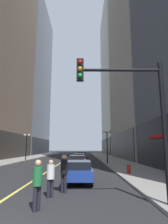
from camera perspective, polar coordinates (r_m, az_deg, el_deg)
ground_plane at (r=39.54m, az=-4.77°, el=-13.61°), size 200.00×200.00×0.00m
sidewalk_left at (r=41.06m, az=-16.62°, el=-12.99°), size 4.50×78.00×0.15m
sidewalk_right at (r=39.69m, az=7.52°, el=-13.43°), size 4.50×78.00×0.15m
lane_centre_stripe at (r=39.54m, az=-4.77°, el=-13.60°), size 0.16×70.00×0.01m
building_left_far at (r=71.62m, az=-16.07°, el=9.86°), size 12.06×26.00×53.37m
building_right_far at (r=70.34m, az=12.03°, el=10.21°), size 14.24×26.00×53.72m
car_blue at (r=12.68m, az=-1.46°, el=-16.99°), size 1.76×4.10×1.32m
car_red at (r=21.89m, az=-1.70°, el=-14.26°), size 1.85×4.33×1.32m
car_navy at (r=29.29m, az=-1.11°, el=-13.32°), size 1.88×4.59×1.32m
car_green at (r=40.14m, az=-0.44°, el=-12.57°), size 2.01×4.21×1.32m
pedestrian_in_black_coat at (r=9.88m, az=-5.70°, el=-16.79°), size 0.44×0.44×1.80m
pedestrian_in_green_parka at (r=7.33m, az=-13.39°, el=-19.20°), size 0.48×0.48×1.72m
pedestrian_in_white_shirt at (r=9.10m, az=-9.64°, el=-18.06°), size 0.47×0.47×1.60m
traffic_light_near_right at (r=7.68m, az=15.28°, el=1.87°), size 3.43×0.35×5.65m
street_lamp_left_far at (r=34.37m, az=-16.44°, el=-8.25°), size 1.06×0.36×4.43m
street_lamp_right_mid at (r=25.84m, az=7.07°, el=-7.98°), size 1.06×0.36×4.43m
fire_hydrant_right at (r=16.28m, az=13.35°, el=-16.40°), size 0.28×0.28×0.80m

